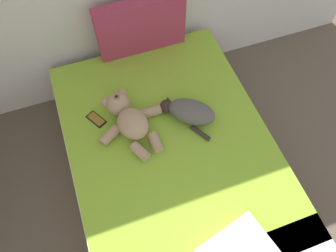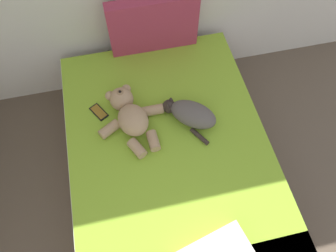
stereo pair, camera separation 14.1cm
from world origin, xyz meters
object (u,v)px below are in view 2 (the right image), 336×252
object	(u,v)px
cat	(191,114)
teddy_bear	(130,114)
cell_phone	(99,112)
bed	(170,165)
patterned_cushion	(153,25)

from	to	relation	value
cat	teddy_bear	xyz separation A→B (m)	(-0.42, 0.08, 0.01)
teddy_bear	cell_phone	bearing A→B (deg)	151.62
cat	bed	bearing A→B (deg)	-132.12
cat	teddy_bear	size ratio (longest dim) A/B	0.71
cat	patterned_cushion	bearing A→B (deg)	98.32
patterned_cushion	cell_phone	xyz separation A→B (m)	(-0.53, -0.56, -0.23)
cell_phone	teddy_bear	bearing A→B (deg)	-28.38
patterned_cushion	cat	bearing A→B (deg)	-81.68
teddy_bear	cell_phone	distance (m)	0.26
patterned_cushion	teddy_bear	bearing A→B (deg)	-114.72
bed	patterned_cushion	size ratio (longest dim) A/B	2.98
cat	cell_phone	xyz separation A→B (m)	(-0.64, 0.20, -0.07)
patterned_cushion	cell_phone	size ratio (longest dim) A/B	4.27
bed	cat	bearing A→B (deg)	47.88
bed	cell_phone	bearing A→B (deg)	136.74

